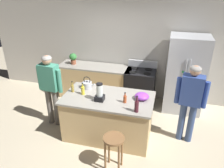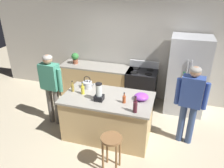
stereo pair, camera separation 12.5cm
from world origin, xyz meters
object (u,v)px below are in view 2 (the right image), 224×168
Objects in this scene: bottle_vinegar at (73,88)px; mixing_bowl at (141,97)px; bottle_wine at (135,106)px; bottle_cooking_sauce at (124,99)px; stove_range at (141,87)px; person_by_island_left at (51,83)px; kitchen_island at (108,116)px; blender_appliance at (99,93)px; refrigerator at (187,76)px; bottle_soda at (83,90)px; potted_plant at (75,58)px; tea_kettle at (88,84)px; bar_stool at (111,145)px; person_by_sink_right at (191,99)px.

bottle_vinegar is 1.43m from mixing_bowl.
bottle_wine is 0.47m from mixing_bowl.
bottle_cooking_sauce is at bearing 135.36° from bottle_wine.
stove_range is 2.33m from person_by_island_left.
kitchen_island is at bearing -3.83° from person_by_island_left.
stove_range is 3.08× the size of blender_appliance.
refrigerator is 2.71m from bottle_vinegar.
person_by_island_left is 5.23× the size of bottle_wine.
person_by_island_left is at bearing 172.71° from bottle_soda.
potted_plant is 1.17× the size of bottle_soda.
stove_range is at bearing 98.87° from mixing_bowl.
refrigerator reaches higher than kitchen_island.
bottle_soda is 1.08× the size of bottle_vinegar.
person_by_island_left is at bearing 173.14° from bottle_cooking_sauce.
potted_plant reaches higher than tea_kettle.
person_by_island_left is 1.69m from bottle_cooking_sauce.
bar_stool is at bearing -39.03° from bottle_vinegar.
bottle_cooking_sauce is at bearing -17.47° from kitchen_island.
tea_kettle is (-0.42, 0.43, -0.07)m from blender_appliance.
person_by_island_left is 0.80m from tea_kettle.
bottle_cooking_sauce is at bearing 5.17° from blender_appliance.
bottle_cooking_sauce is (1.68, -0.20, 0.00)m from person_by_island_left.
person_by_sink_right reaches higher than potted_plant.
refrigerator is 1.18m from stove_range.
stove_range is 4.32× the size of bottle_soda.
kitchen_island is at bearing 52.44° from blender_appliance.
person_by_sink_right reaches higher than blender_appliance.
blender_appliance is 1.14× the size of bottle_wine.
bar_stool is 1.12m from mixing_bowl.
potted_plant reaches higher than bar_stool.
refrigerator reaches higher than bottle_wine.
stove_range is 3.68× the size of potted_plant.
bottle_soda reaches higher than stove_range.
kitchen_island is 2.18m from refrigerator.
person_by_sink_right is 2.10m from tea_kettle.
bottle_soda is (-2.03, -1.51, 0.07)m from refrigerator.
bottle_soda reaches higher than mixing_bowl.
bottle_cooking_sauce is at bearing -162.40° from person_by_sink_right.
person_by_sink_right is 1.13m from bottle_wine.
potted_plant is 2.45m from bottle_cooking_sauce.
person_by_island_left is at bearing -140.64° from stove_range.
bottle_soda is 0.93× the size of tea_kettle.
stove_range is at bearing 178.69° from refrigerator.
person_by_island_left is at bearing -179.70° from mixing_bowl.
refrigerator reaches higher than bottle_vinegar.
kitchen_island is at bearing -47.24° from potted_plant.
bottle_cooking_sauce is at bearing -23.16° from tea_kettle.
bottle_wine is 1.14× the size of mixing_bowl.
refrigerator is 2.54m from bottle_soda.
bottle_soda is at bearing -143.36° from refrigerator.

